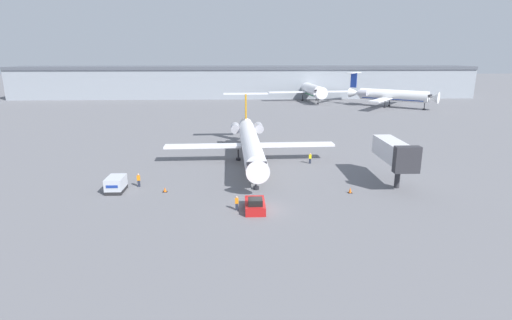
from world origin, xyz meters
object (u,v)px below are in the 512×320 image
object	(u,v)px
worker_by_wing	(310,158)
worker_on_apron	(139,180)
airplane_main	(250,142)
airplane_parked_far_right	(390,95)
worker_near_tug	(237,203)
traffic_cone_left	(165,190)
jet_bridge	(395,152)
traffic_cone_right	(350,190)
luggage_cart	(116,184)
pushback_tug	(255,205)
airplane_parked_far_left	(310,89)

from	to	relation	value
worker_by_wing	worker_on_apron	world-z (taller)	worker_on_apron
airplane_main	airplane_parked_far_right	world-z (taller)	airplane_parked_far_right
airplane_main	airplane_parked_far_right	xyz separation A→B (m)	(47.91, 66.26, 0.61)
airplane_main	worker_near_tug	xyz separation A→B (m)	(-2.10, -21.07, -2.48)
worker_by_wing	traffic_cone_left	size ratio (longest dim) A/B	2.88
jet_bridge	airplane_parked_far_right	bearing A→B (deg)	69.93
jet_bridge	traffic_cone_right	bearing A→B (deg)	-152.27
airplane_main	worker_by_wing	distance (m)	10.12
luggage_cart	pushback_tug	bearing A→B (deg)	-21.87
pushback_tug	traffic_cone_left	size ratio (longest dim) A/B	7.08
pushback_tug	airplane_parked_far_right	distance (m)	99.78
worker_near_tug	worker_on_apron	distance (m)	15.86
airplane_main	worker_by_wing	xyz separation A→B (m)	(9.68, -1.68, -2.43)
worker_near_tug	worker_on_apron	xyz separation A→B (m)	(-13.19, 8.80, 0.10)
airplane_main	worker_near_tug	world-z (taller)	airplane_main
traffic_cone_right	airplane_parked_far_right	xyz separation A→B (m)	(35.49, 82.14, 3.61)
airplane_main	luggage_cart	size ratio (longest dim) A/B	10.14
airplane_parked_far_left	luggage_cart	bearing A→B (deg)	-113.22
traffic_cone_right	jet_bridge	distance (m)	8.68
airplane_parked_far_right	traffic_cone_left	bearing A→B (deg)	-126.31
airplane_main	worker_on_apron	distance (m)	19.75
airplane_parked_far_left	traffic_cone_left	bearing A→B (deg)	-109.98
airplane_main	pushback_tug	distance (m)	21.37
luggage_cart	traffic_cone_right	size ratio (longest dim) A/B	4.42
pushback_tug	worker_near_tug	distance (m)	2.10
traffic_cone_left	jet_bridge	xyz separation A→B (m)	(30.62, 2.18, 4.15)
worker_near_tug	jet_bridge	distance (m)	23.29
pushback_tug	airplane_parked_far_right	world-z (taller)	airplane_parked_far_right
pushback_tug	traffic_cone_left	distance (m)	13.23
airplane_main	traffic_cone_right	distance (m)	20.38
traffic_cone_left	airplane_parked_far_right	world-z (taller)	airplane_parked_far_right
worker_near_tug	worker_by_wing	distance (m)	22.69
airplane_parked_far_left	airplane_parked_far_right	distance (m)	29.82
airplane_main	pushback_tug	bearing A→B (deg)	-90.06
worker_on_apron	jet_bridge	bearing A→B (deg)	-0.10
pushback_tug	luggage_cart	xyz separation A→B (m)	(-17.75, 7.12, 0.36)
worker_on_apron	traffic_cone_right	world-z (taller)	worker_on_apron
worker_on_apron	traffic_cone_right	bearing A→B (deg)	-7.45
worker_near_tug	traffic_cone_right	size ratio (longest dim) A/B	2.24
luggage_cart	worker_on_apron	distance (m)	3.07
pushback_tug	airplane_parked_far_left	xyz separation A→B (m)	(24.77, 106.23, 3.60)
worker_by_wing	airplane_parked_far_left	distance (m)	88.08
pushback_tug	traffic_cone_right	distance (m)	13.52
airplane_main	pushback_tug	xyz separation A→B (m)	(-0.02, -21.19, -2.73)
luggage_cart	worker_by_wing	distance (m)	30.12
worker_near_tug	airplane_parked_far_left	size ratio (longest dim) A/B	0.05
luggage_cart	traffic_cone_right	xyz separation A→B (m)	(30.18, -1.82, -0.63)
worker_on_apron	pushback_tug	bearing A→B (deg)	-30.32
luggage_cart	airplane_parked_far_right	world-z (taller)	airplane_parked_far_right
airplane_parked_far_right	jet_bridge	distance (m)	83.66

